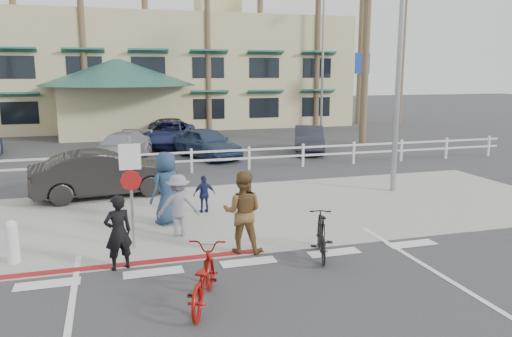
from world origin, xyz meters
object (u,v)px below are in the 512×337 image
object	(u,v)px
bike_red	(203,278)
car_white_sedan	(104,174)
sign_post	(131,187)
bike_black	(321,235)

from	to	relation	value
bike_red	car_white_sedan	size ratio (longest dim) A/B	0.42
sign_post	car_white_sedan	bearing A→B (deg)	96.77
sign_post	car_white_sedan	distance (m)	5.37
car_white_sedan	sign_post	bearing A→B (deg)	178.38
bike_red	bike_black	distance (m)	3.28
sign_post	car_white_sedan	world-z (taller)	sign_post
sign_post	car_white_sedan	size ratio (longest dim) A/B	0.63
bike_red	car_white_sedan	bearing A→B (deg)	-58.70
sign_post	car_white_sedan	xyz separation A→B (m)	(-0.63, 5.29, -0.69)
bike_red	bike_black	xyz separation A→B (m)	(2.91, 1.53, 0.01)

